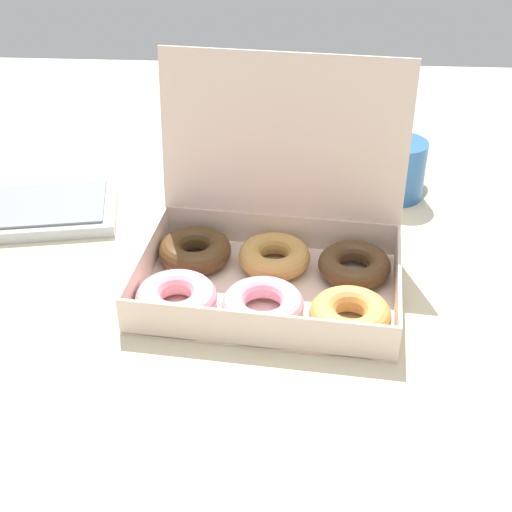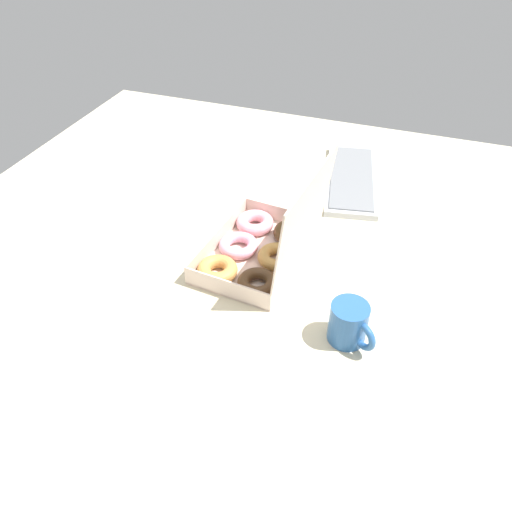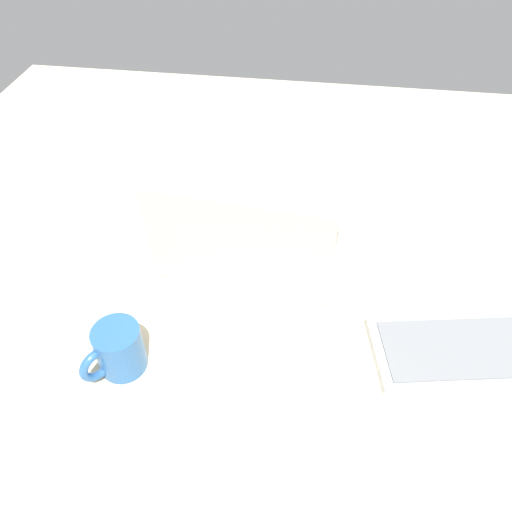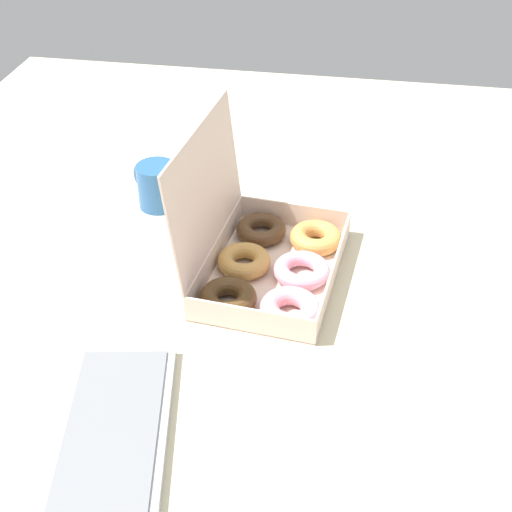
% 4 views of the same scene
% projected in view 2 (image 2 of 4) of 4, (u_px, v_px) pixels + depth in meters
% --- Properties ---
extents(ground_plane, '(1.80, 1.80, 0.02)m').
position_uv_depth(ground_plane, '(248.00, 269.00, 1.26)').
color(ground_plane, beige).
extents(donut_box, '(0.36, 0.28, 0.27)m').
position_uv_depth(donut_box, '(261.00, 247.00, 1.25)').
color(donut_box, beige).
rests_on(donut_box, ground_plane).
extents(keyboard, '(0.42, 0.22, 0.02)m').
position_uv_depth(keyboard, '(351.00, 179.00, 1.55)').
color(keyboard, '#B3B8BE').
rests_on(keyboard, ground_plane).
extents(coffee_mug, '(0.09, 0.11, 0.09)m').
position_uv_depth(coffee_mug, '(350.00, 324.00, 1.03)').
color(coffee_mug, '#2A5B98').
rests_on(coffee_mug, ground_plane).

